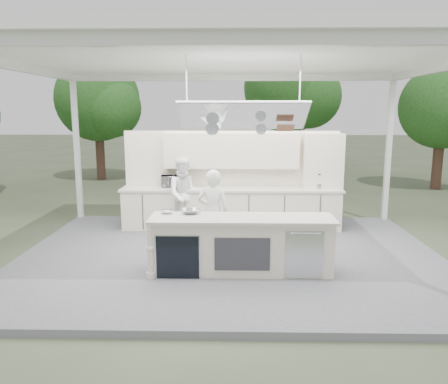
{
  "coord_description": "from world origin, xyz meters",
  "views": [
    {
      "loc": [
        0.05,
        -8.01,
        2.82
      ],
      "look_at": [
        -0.13,
        0.4,
        1.26
      ],
      "focal_mm": 35.0,
      "sensor_mm": 36.0,
      "label": 1
    }
  ],
  "objects_px": {
    "head_chef": "(213,213)",
    "sous_chef": "(185,195)",
    "demo_island": "(241,245)",
    "back_counter": "(231,208)"
  },
  "relations": [
    {
      "from": "sous_chef",
      "to": "demo_island",
      "type": "bearing_deg",
      "value": -77.39
    },
    {
      "from": "head_chef",
      "to": "sous_chef",
      "type": "xyz_separation_m",
      "value": [
        -0.7,
        1.57,
        0.04
      ]
    },
    {
      "from": "demo_island",
      "to": "sous_chef",
      "type": "bearing_deg",
      "value": 116.18
    },
    {
      "from": "back_counter",
      "to": "head_chef",
      "type": "relative_size",
      "value": 3.1
    },
    {
      "from": "head_chef",
      "to": "back_counter",
      "type": "bearing_deg",
      "value": -92.97
    },
    {
      "from": "back_counter",
      "to": "demo_island",
      "type": "bearing_deg",
      "value": -86.37
    },
    {
      "from": "sous_chef",
      "to": "head_chef",
      "type": "bearing_deg",
      "value": -79.45
    },
    {
      "from": "head_chef",
      "to": "sous_chef",
      "type": "height_order",
      "value": "sous_chef"
    },
    {
      "from": "demo_island",
      "to": "sous_chef",
      "type": "distance_m",
      "value": 2.77
    },
    {
      "from": "demo_island",
      "to": "back_counter",
      "type": "height_order",
      "value": "same"
    }
  ]
}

